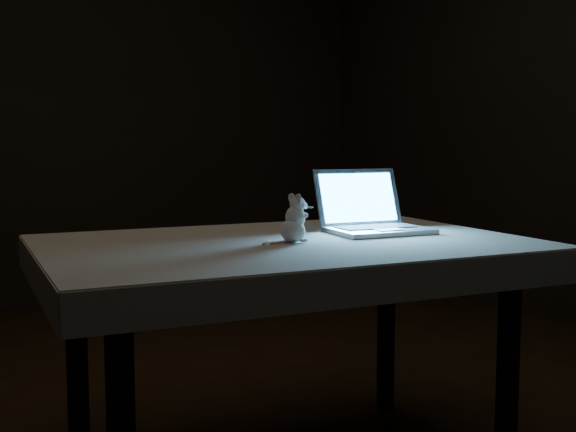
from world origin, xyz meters
TOP-DOWN VIEW (x-y plane):
  - back_wall at (0.00, 2.50)m, footprint 4.50×0.04m
  - table at (0.01, -0.12)m, footprint 1.40×1.02m
  - tablecloth at (0.07, -0.16)m, footprint 1.40×0.96m
  - laptop at (0.35, -0.14)m, footprint 0.34×0.31m
  - plush_mouse at (0.01, -0.16)m, footprint 0.11×0.11m

SIDE VIEW (x-z plane):
  - table at x=0.01m, z-range 0.00..0.69m
  - tablecloth at x=0.07m, z-range 0.60..0.70m
  - plush_mouse at x=0.01m, z-range 0.70..0.83m
  - laptop at x=0.35m, z-range 0.70..0.90m
  - back_wall at x=0.00m, z-range 0.00..2.60m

